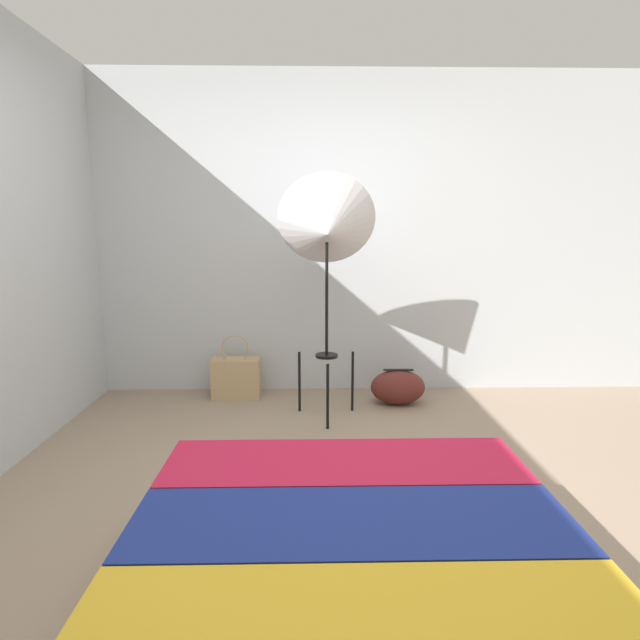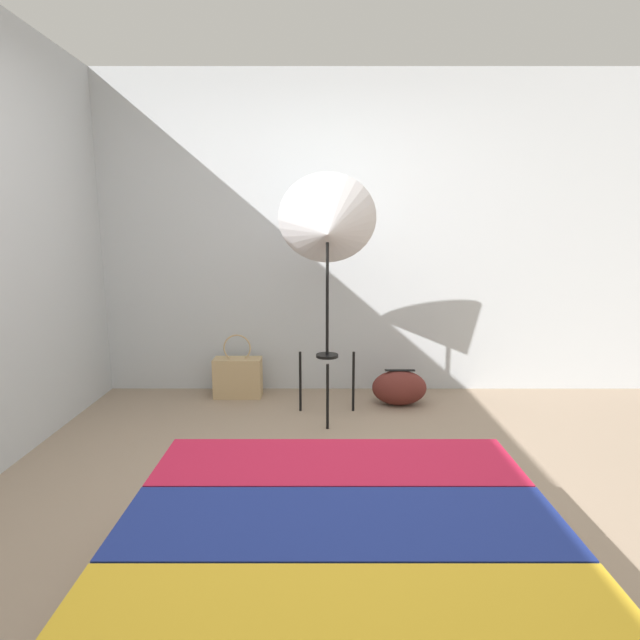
% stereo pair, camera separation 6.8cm
% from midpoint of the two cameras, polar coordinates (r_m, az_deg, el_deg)
% --- Properties ---
extents(ground_plane, '(14.00, 14.00, 0.00)m').
position_cam_midpoint_polar(ground_plane, '(2.45, -0.52, -23.27)').
color(ground_plane, gray).
extents(wall_back, '(8.00, 0.05, 2.60)m').
position_cam_midpoint_polar(wall_back, '(4.16, -0.89, 9.53)').
color(wall_back, '#B7BCC1').
rests_on(wall_back, ground_plane).
extents(wall_side_left, '(0.05, 8.00, 2.60)m').
position_cam_midpoint_polar(wall_side_left, '(3.53, -31.98, 7.87)').
color(wall_side_left, '#B7BCC1').
rests_on(wall_side_left, ground_plane).
extents(bed, '(1.58, 1.89, 0.40)m').
position_cam_midpoint_polar(bed, '(1.74, 3.04, -31.42)').
color(bed, brown).
rests_on(bed, ground_plane).
extents(photo_umbrella, '(0.70, 0.51, 1.74)m').
position_cam_midpoint_polar(photo_umbrella, '(3.49, 0.23, 10.41)').
color(photo_umbrella, black).
rests_on(photo_umbrella, ground_plane).
extents(tote_bag, '(0.39, 0.18, 0.52)m').
position_cam_midpoint_polar(tote_bag, '(4.16, -10.03, -6.46)').
color(tote_bag, tan).
rests_on(tote_bag, ground_plane).
extents(duffel_bag, '(0.43, 0.27, 0.28)m').
position_cam_midpoint_polar(duffel_bag, '(3.99, 8.40, -7.60)').
color(duffel_bag, '#5B231E').
rests_on(duffel_bag, ground_plane).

